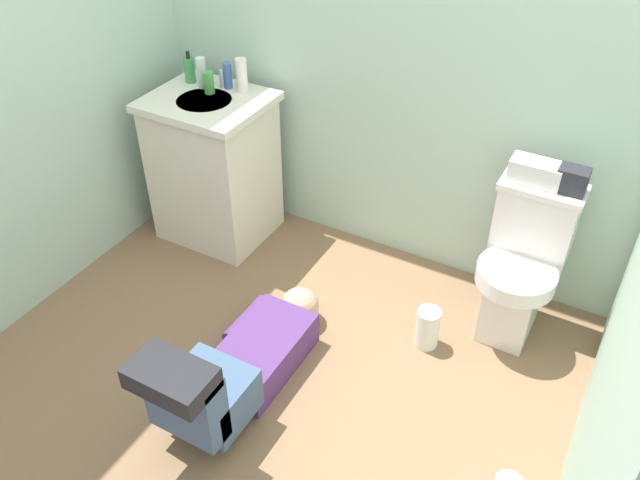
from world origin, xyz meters
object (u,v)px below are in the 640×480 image
at_px(vanity_cabinet, 214,167).
at_px(bottle_blue, 228,76).
at_px(tissue_box, 536,172).
at_px(bottle_green, 209,83).
at_px(faucet, 222,79).
at_px(person_plumber, 236,366).
at_px(bottle_clear, 202,73).
at_px(paper_towel_roll, 427,328).
at_px(toilet, 522,265).
at_px(toiletry_bag, 572,180).
at_px(soap_dispenser, 190,70).
at_px(bottle_white, 242,75).

bearing_deg(vanity_cabinet, bottle_blue, 80.76).
xyz_separation_m(tissue_box, bottle_green, (-1.65, -0.08, 0.08)).
xyz_separation_m(faucet, person_plumber, (0.78, -1.08, -0.69)).
relative_size(bottle_clear, paper_towel_roll, 0.77).
bearing_deg(tissue_box, paper_towel_roll, -121.88).
distance_m(bottle_blue, paper_towel_roll, 1.62).
relative_size(faucet, bottle_blue, 0.74).
height_order(toilet, bottle_blue, bottle_blue).
bearing_deg(bottle_green, person_plumber, -51.34).
height_order(bottle_green, bottle_blue, bottle_blue).
height_order(toiletry_bag, soap_dispenser, soap_dispenser).
distance_m(bottle_clear, bottle_blue, 0.13).
relative_size(soap_dispenser, bottle_white, 0.96).
relative_size(tissue_box, bottle_green, 1.96).
distance_m(toilet, bottle_white, 1.66).
xyz_separation_m(bottle_clear, bottle_blue, (0.12, 0.06, -0.01)).
bearing_deg(bottle_white, toiletry_bag, -0.67).
relative_size(vanity_cabinet, paper_towel_roll, 3.97).
xyz_separation_m(vanity_cabinet, bottle_blue, (0.03, 0.16, 0.47)).
xyz_separation_m(toilet, toiletry_bag, (0.10, 0.09, 0.44)).
bearing_deg(person_plumber, bottle_blue, 124.44).
distance_m(bottle_green, paper_towel_roll, 1.63).
bearing_deg(paper_towel_roll, vanity_cabinet, 168.86).
xyz_separation_m(person_plumber, bottle_blue, (-0.75, 1.10, 0.71)).
xyz_separation_m(person_plumber, bottle_green, (-0.80, 1.00, 0.70)).
bearing_deg(bottle_clear, paper_towel_roll, -14.07).
relative_size(vanity_cabinet, person_plumber, 0.77).
height_order(vanity_cabinet, bottle_green, bottle_green).
bearing_deg(soap_dispenser, toiletry_bag, 0.55).
relative_size(bottle_white, paper_towel_roll, 0.84).
bearing_deg(vanity_cabinet, bottle_green, 110.35).
height_order(bottle_clear, bottle_blue, bottle_clear).
bearing_deg(vanity_cabinet, person_plumber, -50.40).
xyz_separation_m(bottle_green, bottle_white, (0.14, 0.10, 0.03)).
bearing_deg(tissue_box, soap_dispenser, -179.41).
bearing_deg(tissue_box, vanity_cabinet, -175.12).
bearing_deg(soap_dispenser, bottle_white, 7.23).
xyz_separation_m(bottle_clear, bottle_green, (0.07, -0.04, -0.02)).
relative_size(person_plumber, bottle_white, 6.15).
distance_m(faucet, bottle_clear, 0.11).
xyz_separation_m(vanity_cabinet, soap_dispenser, (-0.19, 0.12, 0.47)).
bearing_deg(bottle_clear, toilet, -1.57).
distance_m(vanity_cabinet, faucet, 0.47).
distance_m(bottle_green, bottle_blue, 0.11).
xyz_separation_m(soap_dispenser, bottle_green, (0.17, -0.06, -0.01)).
height_order(toilet, bottle_green, bottle_green).
xyz_separation_m(toiletry_bag, bottle_green, (-1.80, -0.08, 0.07)).
xyz_separation_m(faucet, bottle_blue, (0.03, 0.02, 0.02)).
distance_m(soap_dispenser, bottle_blue, 0.22).
bearing_deg(bottle_white, paper_towel_roll, -18.80).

